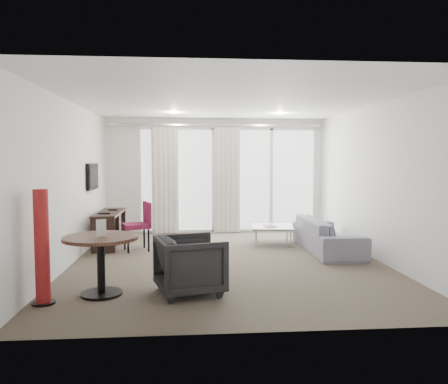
{
  "coord_description": "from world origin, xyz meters",
  "views": [
    {
      "loc": [
        -0.63,
        -7.07,
        1.68
      ],
      "look_at": [
        0.0,
        0.6,
        1.1
      ],
      "focal_mm": 35.0,
      "sensor_mm": 36.0,
      "label": 1
    }
  ],
  "objects": [
    {
      "name": "curtain_left",
      "position": [
        -1.15,
        2.82,
        1.2
      ],
      "size": [
        0.6,
        0.2,
        2.38
      ],
      "primitive_type": null,
      "color": "beige",
      "rests_on": "ground"
    },
    {
      "name": "tub_armchair",
      "position": [
        -0.61,
        -1.7,
        0.36
      ],
      "size": [
        0.97,
        0.95,
        0.72
      ],
      "primitive_type": "imported",
      "rotation": [
        0.0,
        0.0,
        1.83
      ],
      "color": "black",
      "rests_on": "floor"
    },
    {
      "name": "desk_chair",
      "position": [
        -1.59,
        0.97,
        0.45
      ],
      "size": [
        0.61,
        0.59,
        0.9
      ],
      "primitive_type": null,
      "rotation": [
        0.0,
        0.0,
        0.32
      ],
      "color": "maroon",
      "rests_on": "floor"
    },
    {
      "name": "downlight_b",
      "position": [
        1.2,
        1.6,
        2.59
      ],
      "size": [
        0.12,
        0.12,
        0.02
      ],
      "primitive_type": "cylinder",
      "color": "#FFE0B2",
      "rests_on": "ceiling"
    },
    {
      "name": "curtain_track",
      "position": [
        0.0,
        2.82,
        2.45
      ],
      "size": [
        4.8,
        0.04,
        0.04
      ],
      "primitive_type": null,
      "color": "#B2B2B7",
      "rests_on": "ceiling"
    },
    {
      "name": "sofa",
      "position": [
        1.91,
        0.65,
        0.3
      ],
      "size": [
        0.8,
        2.05,
        0.6
      ],
      "primitive_type": "imported",
      "rotation": [
        0.0,
        0.0,
        1.57
      ],
      "color": "slate",
      "rests_on": "floor"
    },
    {
      "name": "coffee_table",
      "position": [
        1.02,
        1.39,
        0.18
      ],
      "size": [
        0.88,
        0.88,
        0.36
      ],
      "primitive_type": null,
      "rotation": [
        0.0,
        0.0,
        -0.12
      ],
      "color": "gray",
      "rests_on": "floor"
    },
    {
      "name": "tv",
      "position": [
        -2.46,
        1.45,
        1.35
      ],
      "size": [
        0.05,
        0.8,
        0.5
      ],
      "primitive_type": null,
      "color": "black",
      "rests_on": "wall_left"
    },
    {
      "name": "rattan_chair_a",
      "position": [
        0.62,
        4.0,
        0.39
      ],
      "size": [
        0.63,
        0.63,
        0.79
      ],
      "primitive_type": null,
      "rotation": [
        0.0,
        0.0,
        0.19
      ],
      "color": "brown",
      "rests_on": "terrace_slab"
    },
    {
      "name": "round_table",
      "position": [
        -1.71,
        -1.66,
        0.37
      ],
      "size": [
        1.15,
        1.15,
        0.74
      ],
      "primitive_type": null,
      "rotation": [
        0.0,
        0.0,
        -0.3
      ],
      "color": "#412419",
      "rests_on": "floor"
    },
    {
      "name": "rattan_table",
      "position": [
        1.84,
        4.19,
        0.23
      ],
      "size": [
        0.56,
        0.56,
        0.46
      ],
      "primitive_type": null,
      "rotation": [
        0.0,
        0.0,
        0.23
      ],
      "color": "brown",
      "rests_on": "terrace_slab"
    },
    {
      "name": "terrace_slab",
      "position": [
        0.3,
        4.5,
        -0.06
      ],
      "size": [
        5.6,
        3.0,
        0.12
      ],
      "primitive_type": "cube",
      "color": "#4D4D50",
      "rests_on": "ground"
    },
    {
      "name": "red_lamp",
      "position": [
        -2.32,
        -1.95,
        0.67
      ],
      "size": [
        0.32,
        0.32,
        1.34
      ],
      "primitive_type": "cylinder",
      "rotation": [
        0.0,
        0.0,
        -0.25
      ],
      "color": "maroon",
      "rests_on": "floor"
    },
    {
      "name": "remote",
      "position": [
        1.01,
        1.41,
        0.36
      ],
      "size": [
        0.09,
        0.16,
        0.02
      ],
      "primitive_type": null,
      "rotation": [
        0.0,
        0.0,
        0.34
      ],
      "color": "black",
      "rests_on": "coffee_table"
    },
    {
      "name": "downlight_a",
      "position": [
        -0.9,
        1.6,
        2.59
      ],
      "size": [
        0.12,
        0.12,
        0.02
      ],
      "primitive_type": "cylinder",
      "color": "#FFE0B2",
      "rests_on": "ceiling"
    },
    {
      "name": "ceiling",
      "position": [
        0.0,
        0.0,
        2.6
      ],
      "size": [
        5.0,
        6.0,
        0.0
      ],
      "primitive_type": "cube",
      "color": "white",
      "rests_on": "ground"
    },
    {
      "name": "window_panel",
      "position": [
        0.3,
        2.98,
        1.2
      ],
      "size": [
        4.0,
        0.02,
        2.38
      ],
      "primitive_type": null,
      "color": "white",
      "rests_on": "ground"
    },
    {
      "name": "menu_card",
      "position": [
        -1.69,
        -1.71,
        0.72
      ],
      "size": [
        0.11,
        0.06,
        0.21
      ],
      "primitive_type": null,
      "rotation": [
        0.0,
        0.0,
        0.39
      ],
      "color": "white",
      "rests_on": "round_table"
    },
    {
      "name": "balustrade",
      "position": [
        0.3,
        5.95,
        0.5
      ],
      "size": [
        5.5,
        0.06,
        1.05
      ],
      "primitive_type": null,
      "color": "#B2B2B7",
      "rests_on": "terrace_slab"
    },
    {
      "name": "wall_front",
      "position": [
        0.0,
        -3.0,
        1.3
      ],
      "size": [
        5.0,
        0.0,
        2.6
      ],
      "primitive_type": "cube",
      "color": "silver",
      "rests_on": "ground"
    },
    {
      "name": "desk",
      "position": [
        -2.15,
        1.43,
        0.33
      ],
      "size": [
        0.44,
        1.42,
        0.67
      ],
      "primitive_type": null,
      "color": "black",
      "rests_on": "floor"
    },
    {
      "name": "wall_left",
      "position": [
        -2.5,
        0.0,
        1.3
      ],
      "size": [
        0.0,
        6.0,
        2.6
      ],
      "primitive_type": "cube",
      "color": "silver",
      "rests_on": "ground"
    },
    {
      "name": "magazine",
      "position": [
        0.97,
        1.37,
        0.36
      ],
      "size": [
        0.24,
        0.3,
        0.02
      ],
      "primitive_type": null,
      "rotation": [
        0.0,
        0.0,
        -0.05
      ],
      "color": "gray",
      "rests_on": "coffee_table"
    },
    {
      "name": "wall_right",
      "position": [
        2.5,
        0.0,
        1.3
      ],
      "size": [
        0.0,
        6.0,
        2.6
      ],
      "primitive_type": "cube",
      "color": "silver",
      "rests_on": "ground"
    },
    {
      "name": "floor",
      "position": [
        0.0,
        0.0,
        0.0
      ],
      "size": [
        5.0,
        6.0,
        0.0
      ],
      "primitive_type": "cube",
      "color": "brown",
      "rests_on": "ground"
    },
    {
      "name": "rattan_chair_b",
      "position": [
        2.14,
        4.96,
        0.37
      ],
      "size": [
        0.59,
        0.59,
        0.73
      ],
      "primitive_type": null,
      "rotation": [
        0.0,
        0.0,
        -0.21
      ],
      "color": "brown",
      "rests_on": "terrace_slab"
    },
    {
      "name": "curtain_right",
      "position": [
        0.25,
        2.82,
        1.2
      ],
      "size": [
        0.6,
        0.2,
        2.38
      ],
      "primitive_type": null,
      "color": "beige",
      "rests_on": "ground"
    },
    {
      "name": "window_frame",
      "position": [
        0.3,
        2.97,
        1.2
      ],
      "size": [
        4.1,
        0.06,
        2.44
      ],
      "primitive_type": null,
      "color": "white",
      "rests_on": "ground"
    }
  ]
}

